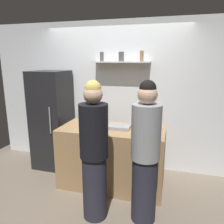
{
  "coord_description": "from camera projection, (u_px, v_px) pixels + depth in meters",
  "views": [
    {
      "loc": [
        1.0,
        -2.56,
        1.94
      ],
      "look_at": [
        0.14,
        0.48,
        1.19
      ],
      "focal_mm": 35.18,
      "sensor_mm": 36.0,
      "label": 1
    }
  ],
  "objects": [
    {
      "name": "ground_plane",
      "position": [
        93.0,
        200.0,
        3.11
      ],
      "size": [
        5.28,
        5.28,
        0.0
      ],
      "primitive_type": "plane",
      "color": "#726656"
    },
    {
      "name": "back_wall_assembly",
      "position": [
        116.0,
        96.0,
        3.97
      ],
      "size": [
        4.8,
        0.32,
        2.6
      ],
      "color": "white",
      "rests_on": "ground"
    },
    {
      "name": "refrigerator",
      "position": [
        52.0,
        120.0,
        3.99
      ],
      "size": [
        0.6,
        0.65,
        1.75
      ],
      "color": "black",
      "rests_on": "ground"
    },
    {
      "name": "counter",
      "position": [
        112.0,
        157.0,
        3.41
      ],
      "size": [
        1.58,
        0.74,
        0.94
      ],
      "primitive_type": "cube",
      "color": "#9E7A51",
      "rests_on": "ground"
    },
    {
      "name": "baking_pan",
      "position": [
        119.0,
        127.0,
        3.27
      ],
      "size": [
        0.34,
        0.24,
        0.05
      ],
      "primitive_type": "cube",
      "color": "gray",
      "rests_on": "counter"
    },
    {
      "name": "utensil_holder",
      "position": [
        149.0,
        132.0,
        2.94
      ],
      "size": [
        0.11,
        0.11,
        0.23
      ],
      "color": "#B2B2B7",
      "rests_on": "counter"
    },
    {
      "name": "wine_bottle_pale_glass",
      "position": [
        159.0,
        121.0,
        3.22
      ],
      "size": [
        0.07,
        0.07,
        0.32
      ],
      "color": "#B2BFB2",
      "rests_on": "counter"
    },
    {
      "name": "wine_bottle_dark_glass",
      "position": [
        100.0,
        120.0,
        3.29
      ],
      "size": [
        0.07,
        0.07,
        0.33
      ],
      "color": "black",
      "rests_on": "counter"
    },
    {
      "name": "wine_bottle_green_glass",
      "position": [
        95.0,
        116.0,
        3.55
      ],
      "size": [
        0.08,
        0.08,
        0.31
      ],
      "color": "#19471E",
      "rests_on": "counter"
    },
    {
      "name": "water_bottle_plastic",
      "position": [
        90.0,
        118.0,
        3.46
      ],
      "size": [
        0.08,
        0.08,
        0.26
      ],
      "color": "silver",
      "rests_on": "counter"
    },
    {
      "name": "person_blonde",
      "position": [
        94.0,
        153.0,
        2.61
      ],
      "size": [
        0.34,
        0.34,
        1.72
      ],
      "rotation": [
        0.0,
        0.0,
        3.28
      ],
      "color": "#262633",
      "rests_on": "ground"
    },
    {
      "name": "person_grey_hoodie",
      "position": [
        145.0,
        155.0,
        2.56
      ],
      "size": [
        0.34,
        0.34,
        1.73
      ],
      "rotation": [
        0.0,
        0.0,
        0.02
      ],
      "color": "#262633",
      "rests_on": "ground"
    }
  ]
}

